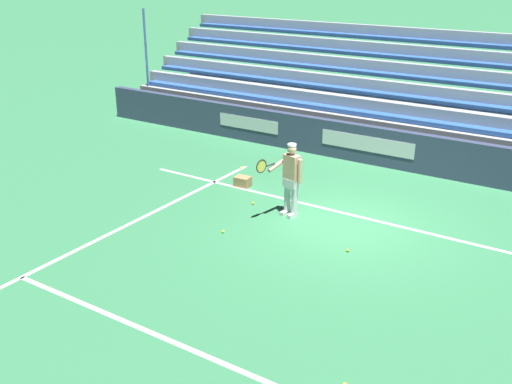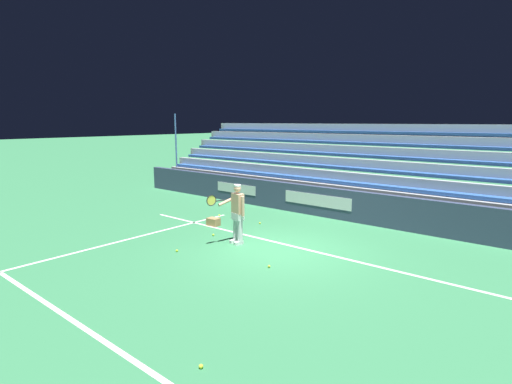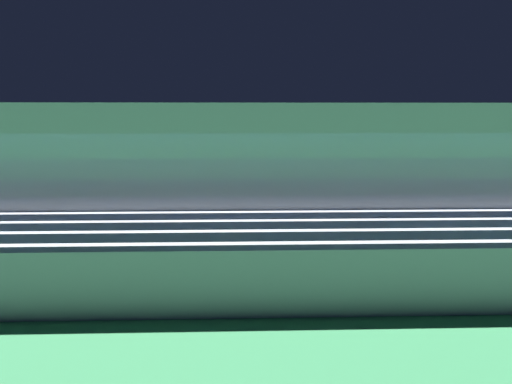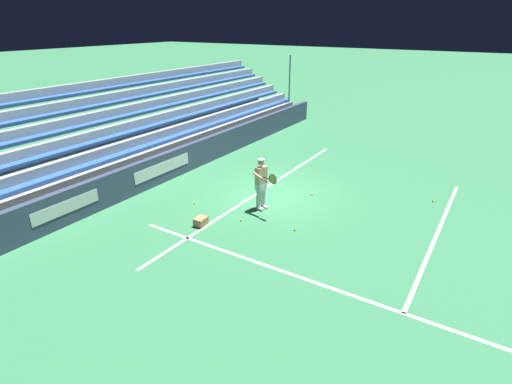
{
  "view_description": "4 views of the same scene",
  "coord_description": "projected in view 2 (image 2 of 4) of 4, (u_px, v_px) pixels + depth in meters",
  "views": [
    {
      "loc": [
        -4.88,
        11.31,
        5.6
      ],
      "look_at": [
        1.67,
        1.23,
        0.82
      ],
      "focal_mm": 42.0,
      "sensor_mm": 36.0,
      "label": 1
    },
    {
      "loc": [
        -6.15,
        8.44,
        3.48
      ],
      "look_at": [
        1.22,
        -0.41,
        1.42
      ],
      "focal_mm": 28.0,
      "sensor_mm": 36.0,
      "label": 2
    },
    {
      "loc": [
        -0.04,
        -16.21,
        3.21
      ],
      "look_at": [
        0.52,
        -0.06,
        0.62
      ],
      "focal_mm": 35.0,
      "sensor_mm": 36.0,
      "label": 3
    },
    {
      "loc": [
        11.48,
        6.42,
        5.71
      ],
      "look_at": [
        1.73,
        0.32,
        0.75
      ],
      "focal_mm": 28.0,
      "sensor_mm": 36.0,
      "label": 4
    }
  ],
  "objects": [
    {
      "name": "tennis_ball_stray_back",
      "position": [
        260.0,
        223.0,
        13.65
      ],
      "size": [
        0.07,
        0.07,
        0.07
      ],
      "primitive_type": "sphere",
      "color": "#CCE533",
      "rests_on": "ground"
    },
    {
      "name": "tennis_ball_midcourt",
      "position": [
        201.0,
        366.0,
        5.68
      ],
      "size": [
        0.07,
        0.07,
        0.07
      ],
      "primitive_type": "sphere",
      "color": "#CCE533",
      "rests_on": "ground"
    },
    {
      "name": "back_wall_sponsor_board",
      "position": [
        352.0,
        206.0,
        13.94
      ],
      "size": [
        22.49,
        0.25,
        1.1
      ],
      "color": "#384260",
      "rests_on": "ground"
    },
    {
      "name": "tennis_ball_far_left",
      "position": [
        219.0,
        215.0,
        14.78
      ],
      "size": [
        0.07,
        0.07,
        0.07
      ],
      "primitive_type": "sphere",
      "color": "#CCE533",
      "rests_on": "ground"
    },
    {
      "name": "court_baseline_white",
      "position": [
        291.0,
        246.0,
        11.25
      ],
      "size": [
        12.0,
        0.1,
        0.01
      ],
      "primitive_type": "cube",
      "color": "white",
      "rests_on": "ground"
    },
    {
      "name": "tennis_ball_on_baseline",
      "position": [
        177.0,
        251.0,
        10.74
      ],
      "size": [
        0.07,
        0.07,
        0.07
      ],
      "primitive_type": "sphere",
      "color": "#CCE533",
      "rests_on": "ground"
    },
    {
      "name": "court_service_line_white",
      "position": [
        87.0,
        330.0,
        6.71
      ],
      "size": [
        8.22,
        0.1,
        0.01
      ],
      "primitive_type": "cube",
      "color": "white",
      "rests_on": "ground"
    },
    {
      "name": "ball_box_cardboard",
      "position": [
        213.0,
        222.0,
        13.43
      ],
      "size": [
        0.42,
        0.33,
        0.26
      ],
      "primitive_type": "cube",
      "rotation": [
        0.0,
        0.0,
        0.07
      ],
      "color": "#A87F51",
      "rests_on": "ground"
    },
    {
      "name": "tennis_ball_far_right",
      "position": [
        269.0,
        266.0,
        9.58
      ],
      "size": [
        0.07,
        0.07,
        0.07
      ],
      "primitive_type": "sphere",
      "color": "#CCE533",
      "rests_on": "ground"
    },
    {
      "name": "bleacher_stand",
      "position": [
        382.0,
        189.0,
        15.87
      ],
      "size": [
        21.36,
        4.0,
        3.85
      ],
      "color": "#9EA3A8",
      "rests_on": "ground"
    },
    {
      "name": "tennis_player",
      "position": [
        237.0,
        213.0,
        11.35
      ],
      "size": [
        0.72,
        0.96,
        1.71
      ],
      "color": "silver",
      "rests_on": "ground"
    },
    {
      "name": "ground_plane",
      "position": [
        281.0,
        250.0,
        10.87
      ],
      "size": [
        160.0,
        160.0,
        0.0
      ],
      "primitive_type": "plane",
      "color": "#337A4C"
    },
    {
      "name": "court_sideline_white",
      "position": [
        64.0,
        256.0,
        10.44
      ],
      "size": [
        0.1,
        12.0,
        0.01
      ],
      "primitive_type": "cube",
      "color": "white",
      "rests_on": "ground"
    },
    {
      "name": "tennis_ball_toward_net",
      "position": [
        213.0,
        235.0,
        12.23
      ],
      "size": [
        0.07,
        0.07,
        0.07
      ],
      "primitive_type": "sphere",
      "color": "#CCE533",
      "rests_on": "ground"
    }
  ]
}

